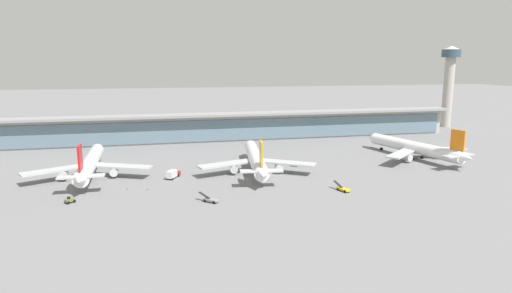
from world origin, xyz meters
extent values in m
plane|color=slate|center=(0.00, 0.00, 0.00)|extent=(1200.00, 1200.00, 0.00)
cylinder|color=white|center=(-65.35, 13.44, 5.03)|extent=(6.33, 50.37, 5.30)
cone|color=white|center=(-65.91, 40.69, 5.03)|extent=(5.29, 4.88, 5.20)
cone|color=white|center=(-64.80, -13.55, 5.56)|extent=(4.89, 5.93, 4.77)
cube|color=black|center=(-65.85, 37.66, 5.96)|extent=(4.02, 2.27, 0.64)
cube|color=#B7BABF|center=(-76.68, 8.59, 4.10)|extent=(23.00, 15.64, 0.64)
cube|color=#B7BABF|center=(-53.83, 9.06, 4.10)|extent=(23.20, 14.90, 0.64)
cylinder|color=silver|center=(-73.93, 8.11, 2.27)|extent=(3.00, 3.90, 2.93)
cylinder|color=silver|center=(-56.57, 8.47, 2.27)|extent=(3.00, 3.90, 2.93)
cube|color=red|center=(-64.89, -8.95, 11.79)|extent=(0.77, 6.41, 8.23)
cube|color=#B7BABF|center=(-64.88, -9.86, 5.82)|extent=(14.70, 4.32, 0.46)
cylinder|color=black|center=(-68.22, 10.64, 0.64)|extent=(1.12, 1.30, 1.28)
cylinder|color=black|center=(-62.37, 10.76, 0.64)|extent=(1.12, 1.30, 1.28)
cylinder|color=black|center=(-65.76, 33.55, 0.64)|extent=(1.12, 1.30, 1.28)
cylinder|color=white|center=(-3.06, 7.04, 5.03)|extent=(12.11, 50.53, 5.30)
cone|color=white|center=(0.66, 34.04, 5.03)|extent=(5.80, 5.44, 5.20)
cone|color=white|center=(-6.74, -19.70, 5.56)|extent=(5.52, 6.43, 4.77)
cube|color=black|center=(0.24, 31.03, 5.96)|extent=(4.24, 2.72, 0.64)
cube|color=#B7BABF|center=(-15.01, 4.02, 4.10)|extent=(23.54, 12.68, 0.64)
cube|color=#B7BABF|center=(7.63, 0.91, 4.10)|extent=(22.24, 17.58, 0.64)
cylinder|color=silver|center=(-12.37, 3.12, 2.27)|extent=(3.42, 4.20, 2.93)
cylinder|color=silver|center=(4.84, 0.75, 2.27)|extent=(3.42, 4.20, 2.93)
cube|color=gold|center=(-6.12, -15.15, 11.79)|extent=(1.51, 6.43, 8.23)
cube|color=#B7BABF|center=(-6.24, -16.05, 5.82)|extent=(15.04, 5.98, 0.46)
cylinder|color=black|center=(-6.33, 4.72, 0.64)|extent=(1.26, 1.42, 1.28)
cylinder|color=black|center=(-0.54, 3.92, 0.64)|extent=(1.26, 1.42, 1.28)
cylinder|color=black|center=(-0.32, 26.96, 0.64)|extent=(1.26, 1.42, 1.28)
cylinder|color=white|center=(70.75, 13.25, 5.03)|extent=(16.61, 50.16, 5.30)
cone|color=white|center=(64.54, 39.80, 5.03)|extent=(6.15, 5.83, 5.20)
cone|color=white|center=(76.90, -13.03, 5.56)|extent=(5.97, 6.77, 4.77)
cube|color=black|center=(65.23, 36.84, 5.96)|extent=(4.37, 3.04, 0.64)
cube|color=#B7BABF|center=(60.68, 6.16, 4.10)|extent=(21.41, 18.97, 0.64)
cube|color=#B7BABF|center=(82.93, 11.36, 4.10)|extent=(23.58, 10.78, 0.64)
cylinder|color=silver|center=(63.47, 6.26, 2.27)|extent=(3.72, 4.40, 2.93)
cylinder|color=silver|center=(80.38, 10.22, 2.27)|extent=(3.72, 4.40, 2.93)
cube|color=orange|center=(75.85, -8.55, 11.79)|extent=(2.08, 6.38, 8.23)
cube|color=#B7BABF|center=(76.06, -9.44, 5.82)|extent=(15.16, 7.25, 0.46)
cylinder|color=black|center=(68.53, 9.92, 0.64)|extent=(1.36, 1.50, 1.28)
cylinder|color=black|center=(74.22, 11.25, 0.64)|extent=(1.36, 1.50, 1.28)
cylinder|color=black|center=(66.17, 32.84, 0.64)|extent=(1.36, 1.50, 1.28)
cube|color=yellow|center=(19.16, -26.61, 0.75)|extent=(3.32, 5.13, 0.60)
cube|color=black|center=(18.34, -24.33, 1.84)|extent=(2.19, 4.03, 1.72)
cylinder|color=black|center=(17.81, -25.31, 0.45)|extent=(0.57, 0.94, 0.90)
cylinder|color=black|center=(19.37, -24.75, 0.45)|extent=(0.57, 0.94, 0.90)
cylinder|color=black|center=(18.95, -28.47, 0.45)|extent=(0.57, 0.94, 0.90)
cylinder|color=black|center=(20.51, -27.91, 0.45)|extent=(0.57, 0.94, 0.90)
cube|color=gray|center=(-25.09, -28.11, 0.75)|extent=(4.74, 4.59, 0.60)
cube|color=black|center=(-26.87, -26.46, 1.84)|extent=(3.51, 3.35, 1.72)
cylinder|color=black|center=(-26.89, -27.58, 0.45)|extent=(0.85, 0.82, 0.90)
cylinder|color=black|center=(-25.76, -26.36, 0.45)|extent=(0.85, 0.82, 0.90)
cylinder|color=black|center=(-24.42, -29.86, 0.45)|extent=(0.85, 0.82, 0.90)
cylinder|color=black|center=(-23.30, -28.65, 0.45)|extent=(0.85, 0.82, 0.90)
cube|color=olive|center=(-67.03, -19.00, 0.90)|extent=(3.10, 2.96, 0.90)
cube|color=black|center=(-67.26, -19.19, 1.70)|extent=(0.99, 0.99, 0.70)
cylinder|color=black|center=(-66.75, -17.82, 0.45)|extent=(0.87, 0.80, 0.90)
cylinder|color=black|center=(-65.82, -18.90, 0.45)|extent=(0.87, 0.80, 0.90)
cylinder|color=black|center=(-68.24, -19.10, 0.45)|extent=(0.87, 0.80, 0.90)
cylinder|color=black|center=(-67.31, -20.18, 0.45)|extent=(0.87, 0.80, 0.90)
cube|color=olive|center=(14.34, 10.70, 0.90)|extent=(3.17, 2.78, 0.90)
cube|color=black|center=(14.60, 10.54, 1.70)|extent=(0.97, 0.97, 0.70)
cylinder|color=black|center=(13.13, 10.64, 0.45)|extent=(0.91, 0.73, 0.90)
cylinder|color=black|center=(13.91, 11.84, 0.45)|extent=(0.91, 0.73, 0.90)
cylinder|color=black|center=(14.78, 9.57, 0.45)|extent=(0.91, 0.73, 0.90)
cylinder|color=black|center=(15.55, 10.77, 0.45)|extent=(0.91, 0.73, 0.90)
cube|color=#B21E1E|center=(-33.73, 5.65, 1.20)|extent=(2.89, 2.70, 1.50)
cube|color=black|center=(-33.33, 6.34, 1.50)|extent=(1.86, 1.13, 0.70)
cube|color=silver|center=(-35.77, 2.09, 1.85)|extent=(4.28, 5.13, 2.50)
cylinder|color=black|center=(-35.05, 5.48, 0.45)|extent=(0.69, 0.92, 0.90)
cylinder|color=black|center=(-33.21, 4.43, 0.45)|extent=(0.69, 0.92, 0.90)
cylinder|color=black|center=(-37.43, 1.32, 0.45)|extent=(0.69, 0.92, 0.90)
cylinder|color=black|center=(-35.59, 0.26, 0.45)|extent=(0.69, 0.92, 0.90)
cube|color=#B21E1E|center=(92.01, 18.84, 0.75)|extent=(4.96, 2.29, 0.60)
cube|color=black|center=(94.42, 19.09, 1.84)|extent=(4.03, 1.31, 1.72)
cylinder|color=black|center=(93.59, 19.84, 0.45)|extent=(0.92, 0.37, 0.90)
cylinder|color=black|center=(93.76, 18.19, 0.45)|extent=(0.92, 0.37, 0.90)
cylinder|color=black|center=(90.25, 19.48, 0.45)|extent=(0.92, 0.37, 0.90)
cylinder|color=black|center=(90.42, 17.84, 0.45)|extent=(0.92, 0.37, 0.90)
cube|color=#B2ADA3|center=(0.00, 76.58, 7.00)|extent=(254.34, 8.00, 14.00)
cube|color=slate|center=(0.00, 72.28, 6.30)|extent=(249.26, 0.50, 11.20)
cube|color=gray|center=(0.00, 74.58, 14.60)|extent=(259.43, 12.80, 1.20)
cylinder|color=#B2ADA3|center=(147.90, 94.97, 22.76)|extent=(6.40, 6.40, 45.52)
cylinder|color=#384C5B|center=(147.90, 94.97, 48.02)|extent=(12.00, 12.00, 5.00)
cone|color=#B2ADA3|center=(147.90, 94.97, 51.72)|extent=(10.20, 10.20, 2.40)
cylinder|color=#99999E|center=(147.90, 94.97, 55.42)|extent=(0.36, 0.36, 5.00)
cone|color=orange|center=(-44.33, -9.88, 0.35)|extent=(0.44, 0.44, 0.70)
cube|color=black|center=(-44.33, -9.88, 0.02)|extent=(0.62, 0.62, 0.04)
cone|color=orange|center=(-50.98, -7.76, 0.35)|extent=(0.44, 0.44, 0.70)
cube|color=black|center=(-50.98, -7.76, 0.02)|extent=(0.62, 0.62, 0.04)
camera|label=1|loc=(-39.83, -152.99, 41.88)|focal=30.00mm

